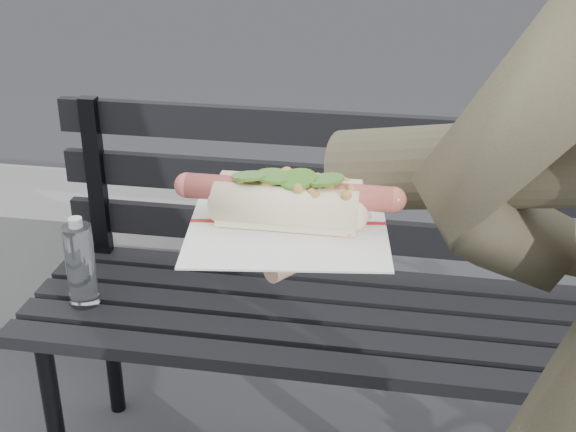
% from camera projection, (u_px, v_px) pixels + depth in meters
% --- Properties ---
extents(park_bench, '(1.50, 0.44, 0.88)m').
position_uv_depth(park_bench, '(359.00, 282.00, 1.79)').
color(park_bench, black).
rests_on(park_bench, ground).
extents(concrete_block, '(1.20, 0.40, 0.40)m').
position_uv_depth(concrete_block, '(29.00, 245.00, 2.66)').
color(concrete_block, slate).
rests_on(concrete_block, ground).
extents(held_hotdog, '(0.64, 0.30, 0.20)m').
position_uv_depth(held_hotdog, '(503.00, 177.00, 0.78)').
color(held_hotdog, '#484730').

